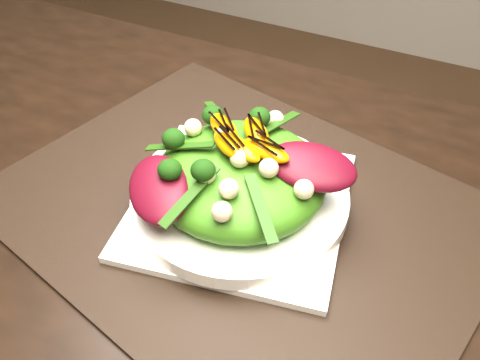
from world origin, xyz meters
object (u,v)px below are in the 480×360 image
at_px(plate_base, 240,204).
at_px(orange_segment, 255,137).
at_px(dining_table, 127,269).
at_px(placemat, 240,208).
at_px(lettuce_mound, 240,177).
at_px(salad_bowl, 240,196).

distance_m(plate_base, orange_segment, 0.08).
relative_size(dining_table, plate_base, 6.90).
xyz_separation_m(dining_table, placemat, (0.08, 0.12, 0.02)).
height_order(plate_base, orange_segment, orange_segment).
bearing_deg(lettuce_mound, plate_base, -135.00).
bearing_deg(orange_segment, lettuce_mound, -100.21).
bearing_deg(lettuce_mound, placemat, 0.00).
bearing_deg(salad_bowl, lettuce_mound, 45.00).
distance_m(dining_table, placemat, 0.14).
bearing_deg(orange_segment, dining_table, -120.33).
height_order(dining_table, orange_segment, dining_table).
bearing_deg(dining_table, salad_bowl, 55.98).
relative_size(dining_table, lettuce_mound, 8.57).
relative_size(dining_table, orange_segment, 28.01).
distance_m(dining_table, lettuce_mound, 0.16).
relative_size(plate_base, salad_bowl, 0.97).
relative_size(plate_base, lettuce_mound, 1.24).
bearing_deg(placemat, salad_bowl, -135.00).
height_order(placemat, orange_segment, orange_segment).
distance_m(plate_base, lettuce_mound, 0.04).
xyz_separation_m(plate_base, salad_bowl, (0.00, 0.00, 0.01)).
height_order(dining_table, salad_bowl, dining_table).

